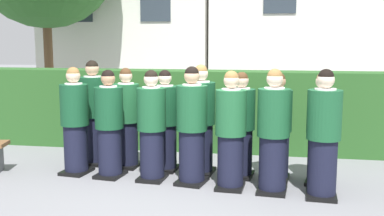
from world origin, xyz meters
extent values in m
plane|color=slate|center=(0.00, 0.00, 0.00)|extent=(60.00, 60.00, 0.00)
cylinder|color=black|center=(-1.80, 0.22, 0.38)|extent=(0.36, 0.36, 0.75)
cube|color=black|center=(-1.80, 0.22, 0.03)|extent=(0.44, 0.52, 0.05)
cylinder|color=#144728|center=(-1.80, 0.22, 1.06)|extent=(0.43, 0.43, 0.62)
cylinder|color=white|center=(-1.80, 0.22, 1.38)|extent=(0.26, 0.26, 0.03)
cube|color=gold|center=(-1.77, 0.42, 1.19)|extent=(0.04, 0.02, 0.27)
sphere|color=beige|center=(-1.80, 0.22, 1.50)|extent=(0.21, 0.21, 0.21)
sphere|color=olive|center=(-1.80, 0.22, 1.54)|extent=(0.20, 0.20, 0.20)
cylinder|color=black|center=(-1.22, 0.14, 0.37)|extent=(0.35, 0.35, 0.74)
cube|color=black|center=(-1.22, 0.14, 0.03)|extent=(0.43, 0.50, 0.05)
cylinder|color=#144728|center=(-1.22, 0.14, 1.04)|extent=(0.42, 0.42, 0.61)
cylinder|color=white|center=(-1.22, 0.14, 1.35)|extent=(0.26, 0.26, 0.03)
cube|color=navy|center=(-1.20, 0.33, 1.17)|extent=(0.04, 0.02, 0.27)
sphere|color=tan|center=(-1.22, 0.14, 1.47)|extent=(0.21, 0.21, 0.21)
sphere|color=black|center=(-1.22, 0.14, 1.51)|extent=(0.19, 0.19, 0.19)
cylinder|color=black|center=(-0.56, 0.09, 0.37)|extent=(0.35, 0.35, 0.74)
cube|color=black|center=(-0.56, 0.09, 0.03)|extent=(0.40, 0.49, 0.05)
cylinder|color=#19512D|center=(-0.56, 0.09, 1.05)|extent=(0.42, 0.42, 0.61)
cylinder|color=white|center=(-0.56, 0.09, 1.36)|extent=(0.26, 0.26, 0.03)
cube|color=gold|center=(-0.55, 0.29, 1.17)|extent=(0.04, 0.01, 0.27)
sphere|color=beige|center=(-0.56, 0.09, 1.48)|extent=(0.21, 0.21, 0.21)
sphere|color=black|center=(-0.56, 0.09, 1.52)|extent=(0.19, 0.19, 0.19)
cylinder|color=black|center=(0.04, 0.02, 0.38)|extent=(0.37, 0.37, 0.77)
cube|color=black|center=(0.04, 0.02, 0.03)|extent=(0.47, 0.54, 0.05)
cylinder|color=#19512D|center=(0.04, 0.02, 1.09)|extent=(0.44, 0.44, 0.64)
cylinder|color=white|center=(0.04, 0.02, 1.41)|extent=(0.27, 0.27, 0.03)
cube|color=gold|center=(0.08, 0.23, 1.22)|extent=(0.04, 0.02, 0.28)
sphere|color=tan|center=(0.04, 0.02, 1.53)|extent=(0.22, 0.22, 0.22)
sphere|color=black|center=(0.04, 0.02, 1.57)|extent=(0.20, 0.20, 0.20)
cube|color=white|center=(0.09, 0.30, 0.99)|extent=(0.15, 0.04, 0.20)
cylinder|color=black|center=(0.60, -0.11, 0.37)|extent=(0.36, 0.36, 0.75)
cube|color=black|center=(0.60, -0.11, 0.03)|extent=(0.40, 0.49, 0.05)
cylinder|color=#1E5B33|center=(0.60, -0.11, 1.06)|extent=(0.42, 0.42, 0.62)
cylinder|color=white|center=(0.60, -0.11, 1.37)|extent=(0.26, 0.26, 0.03)
cube|color=navy|center=(0.62, 0.10, 1.18)|extent=(0.04, 0.01, 0.27)
sphere|color=beige|center=(0.60, -0.11, 1.49)|extent=(0.21, 0.21, 0.21)
sphere|color=olive|center=(0.60, -0.11, 1.53)|extent=(0.19, 0.19, 0.19)
cube|color=white|center=(0.62, 0.17, 0.97)|extent=(0.15, 0.02, 0.20)
cylinder|color=black|center=(1.18, -0.17, 0.38)|extent=(0.37, 0.37, 0.77)
cube|color=black|center=(1.18, -0.17, 0.03)|extent=(0.43, 0.51, 0.05)
cylinder|color=#19512D|center=(1.18, -0.17, 1.08)|extent=(0.43, 0.43, 0.63)
cylinder|color=white|center=(1.18, -0.17, 1.40)|extent=(0.27, 0.27, 0.03)
cube|color=#236038|center=(1.19, 0.03, 1.21)|extent=(0.04, 0.02, 0.28)
sphere|color=beige|center=(1.18, -0.17, 1.53)|extent=(0.22, 0.22, 0.22)
sphere|color=olive|center=(1.18, -0.17, 1.56)|extent=(0.20, 0.20, 0.20)
cylinder|color=black|center=(1.81, -0.27, 0.38)|extent=(0.37, 0.37, 0.77)
cube|color=black|center=(1.81, -0.27, 0.03)|extent=(0.42, 0.50, 0.05)
cylinder|color=#19512D|center=(1.81, -0.27, 1.09)|extent=(0.44, 0.44, 0.64)
cylinder|color=white|center=(1.81, -0.27, 1.41)|extent=(0.27, 0.27, 0.03)
cube|color=#236038|center=(1.82, -0.06, 1.21)|extent=(0.04, 0.01, 0.28)
sphere|color=beige|center=(1.81, -0.27, 1.53)|extent=(0.22, 0.22, 0.22)
sphere|color=black|center=(1.81, -0.27, 1.57)|extent=(0.20, 0.20, 0.20)
cube|color=white|center=(1.83, 0.01, 0.99)|extent=(0.15, 0.02, 0.20)
cylinder|color=black|center=(-1.74, 0.81, 0.39)|extent=(0.38, 0.38, 0.79)
cube|color=black|center=(-1.74, 0.81, 0.03)|extent=(0.44, 0.52, 0.05)
cylinder|color=#144728|center=(-1.74, 0.81, 1.11)|extent=(0.45, 0.45, 0.65)
cylinder|color=white|center=(-1.74, 0.81, 1.44)|extent=(0.28, 0.28, 0.03)
cube|color=gold|center=(-1.72, 1.02, 1.24)|extent=(0.04, 0.02, 0.29)
sphere|color=tan|center=(-1.74, 0.81, 1.57)|extent=(0.22, 0.22, 0.22)
sphere|color=black|center=(-1.74, 0.81, 1.61)|extent=(0.20, 0.20, 0.20)
cube|color=white|center=(-1.71, 1.09, 1.02)|extent=(0.15, 0.02, 0.20)
cylinder|color=black|center=(-1.13, 0.70, 0.37)|extent=(0.35, 0.35, 0.74)
cube|color=black|center=(-1.13, 0.70, 0.03)|extent=(0.40, 0.48, 0.05)
cylinder|color=#1E5B33|center=(-1.13, 0.70, 1.04)|extent=(0.42, 0.42, 0.61)
cylinder|color=white|center=(-1.13, 0.70, 1.35)|extent=(0.26, 0.26, 0.03)
cube|color=#236038|center=(-1.12, 0.90, 1.16)|extent=(0.04, 0.01, 0.27)
sphere|color=beige|center=(-1.13, 0.70, 1.47)|extent=(0.21, 0.21, 0.21)
sphere|color=#472D19|center=(-1.13, 0.70, 1.51)|extent=(0.19, 0.19, 0.19)
cube|color=white|center=(-1.12, 0.97, 0.95)|extent=(0.15, 0.02, 0.20)
cylinder|color=black|center=(-0.48, 0.61, 0.36)|extent=(0.35, 0.35, 0.73)
cube|color=black|center=(-0.48, 0.61, 0.03)|extent=(0.40, 0.48, 0.05)
cylinder|color=#144728|center=(-0.48, 0.61, 1.03)|extent=(0.41, 0.41, 0.60)
cylinder|color=white|center=(-0.48, 0.61, 1.33)|extent=(0.25, 0.25, 0.03)
cube|color=gold|center=(-0.46, 0.81, 1.15)|extent=(0.04, 0.01, 0.26)
sphere|color=beige|center=(-0.48, 0.61, 1.45)|extent=(0.21, 0.21, 0.21)
sphere|color=black|center=(-0.48, 0.61, 1.49)|extent=(0.19, 0.19, 0.19)
cube|color=white|center=(-0.46, 0.88, 0.94)|extent=(0.15, 0.02, 0.20)
cylinder|color=black|center=(0.09, 0.54, 0.38)|extent=(0.37, 0.37, 0.77)
cube|color=black|center=(0.09, 0.54, 0.03)|extent=(0.42, 0.51, 0.05)
cylinder|color=#144728|center=(0.09, 0.54, 1.09)|extent=(0.44, 0.44, 0.64)
cylinder|color=white|center=(0.09, 0.54, 1.41)|extent=(0.27, 0.27, 0.03)
cube|color=gold|center=(0.11, 0.75, 1.21)|extent=(0.04, 0.01, 0.28)
sphere|color=beige|center=(0.09, 0.54, 1.53)|extent=(0.22, 0.22, 0.22)
sphere|color=olive|center=(0.09, 0.54, 1.57)|extent=(0.20, 0.20, 0.20)
cube|color=white|center=(0.11, 0.82, 0.99)|extent=(0.15, 0.02, 0.20)
cylinder|color=black|center=(0.71, 0.46, 0.36)|extent=(0.35, 0.35, 0.72)
cube|color=black|center=(0.71, 0.46, 0.03)|extent=(0.41, 0.49, 0.05)
cylinder|color=#144728|center=(0.71, 0.46, 1.02)|extent=(0.41, 0.41, 0.60)
cylinder|color=white|center=(0.71, 0.46, 1.33)|extent=(0.25, 0.25, 0.03)
cube|color=gold|center=(0.73, 0.66, 1.14)|extent=(0.04, 0.02, 0.26)
sphere|color=beige|center=(0.71, 0.46, 1.44)|extent=(0.20, 0.20, 0.20)
sphere|color=#472D19|center=(0.71, 0.46, 1.48)|extent=(0.19, 0.19, 0.19)
cylinder|color=black|center=(1.24, 0.41, 0.36)|extent=(0.35, 0.35, 0.73)
cube|color=black|center=(1.24, 0.41, 0.03)|extent=(0.41, 0.49, 0.05)
cylinder|color=#144728|center=(1.24, 0.41, 1.02)|extent=(0.41, 0.41, 0.60)
cylinder|color=white|center=(1.24, 0.41, 1.33)|extent=(0.25, 0.25, 0.03)
cube|color=navy|center=(1.26, 0.60, 1.14)|extent=(0.04, 0.02, 0.26)
sphere|color=tan|center=(1.24, 0.41, 1.45)|extent=(0.20, 0.20, 0.20)
sphere|color=#472D19|center=(1.24, 0.41, 1.48)|extent=(0.19, 0.19, 0.19)
cube|color=white|center=(1.26, 0.67, 0.94)|extent=(0.15, 0.02, 0.20)
cylinder|color=black|center=(1.84, 0.32, 0.37)|extent=(0.35, 0.35, 0.73)
cube|color=black|center=(1.84, 0.32, 0.03)|extent=(0.45, 0.52, 0.05)
cylinder|color=#144728|center=(1.84, 0.32, 1.04)|extent=(0.41, 0.41, 0.61)
cylinder|color=white|center=(1.84, 0.32, 1.35)|extent=(0.26, 0.26, 0.03)
cube|color=navy|center=(1.88, 0.51, 1.16)|extent=(0.04, 0.02, 0.27)
sphere|color=beige|center=(1.84, 0.32, 1.46)|extent=(0.21, 0.21, 0.21)
sphere|color=olive|center=(1.84, 0.32, 1.50)|extent=(0.19, 0.19, 0.19)
cube|color=white|center=(1.90, 0.58, 0.95)|extent=(0.15, 0.04, 0.20)
cube|color=#285623|center=(0.00, 2.15, 0.74)|extent=(10.99, 0.70, 1.48)
cube|color=silver|center=(2.96, 8.94, 2.69)|extent=(7.30, 3.75, 5.38)
cube|color=silver|center=(-3.42, 9.06, 2.53)|extent=(5.29, 4.17, 5.05)
cube|color=#2D3842|center=(-4.61, 6.96, 3.13)|extent=(0.90, 0.04, 1.10)
cube|color=#2D3842|center=(-2.23, 6.96, 3.13)|extent=(0.90, 0.04, 1.10)
cylinder|color=brown|center=(-4.87, 5.48, 1.24)|extent=(0.24, 0.24, 2.47)
camera|label=1|loc=(1.12, -6.24, 2.02)|focal=42.88mm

